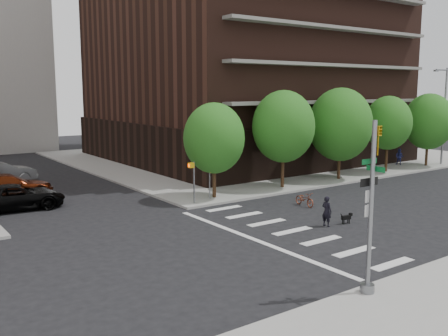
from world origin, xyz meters
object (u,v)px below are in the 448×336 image
Objects in this scene: traffic_signal at (371,221)px; pedestrian_far at (399,157)px; scooter at (305,199)px; dog_walker at (327,211)px; parked_car_black at (16,197)px; parked_car_maroon at (8,186)px; parked_car_silver at (0,173)px.

traffic_signal reaches higher than pedestrian_far.
pedestrian_far is (18.82, 6.54, 0.47)m from scooter.
dog_walker reaches higher than scooter.
dog_walker is at bearing -132.39° from parked_car_black.
parked_car_black is 3.34× the size of scooter.
parked_car_black is at bearing 38.07° from dog_walker.
parked_car_maroon is at bearing -116.87° from pedestrian_far.
parked_car_maroon reaches higher than scooter.
scooter is at bearing -86.99° from pedestrian_far.
parked_car_black is 3.50m from parked_car_maroon.
parked_car_maroon is (-6.57, 24.01, -1.86)m from traffic_signal.
parked_car_black is 3.43× the size of dog_walker.
parked_car_maroon is 3.80× the size of pedestrian_far.
dog_walker is at bearing -159.24° from parked_car_silver.
parked_car_black is at bearing 108.42° from traffic_signal.
parked_car_black is at bearing -110.94° from pedestrian_far.
pedestrian_far is (26.77, 17.70, -1.79)m from traffic_signal.
scooter is at bearing 54.55° from traffic_signal.
parked_car_silver reaches higher than parked_car_black.
parked_car_silver is 3.48× the size of pedestrian_far.
scooter is (13.78, -18.82, -0.43)m from parked_car_silver.
parked_car_maroon is 6.01m from parked_car_silver.
traffic_signal is at bearing -161.69° from parked_car_maroon.
pedestrian_far is at bearing -97.72° from parked_car_maroon.
parked_car_black is 9.52m from parked_car_silver.
parked_car_maroon is at bearing 0.46° from parked_car_black.
parked_car_silver reaches higher than parked_car_maroon.
dog_walker is (-2.37, -4.04, 0.38)m from scooter.
pedestrian_far is at bearing -90.00° from parked_car_black.
parked_car_maroon is at bearing 143.35° from scooter.
parked_car_silver is 3.17× the size of scooter.
parked_car_black is 1.05× the size of parked_car_silver.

